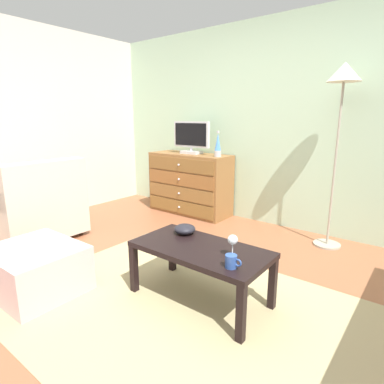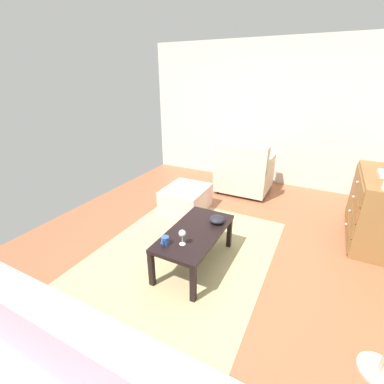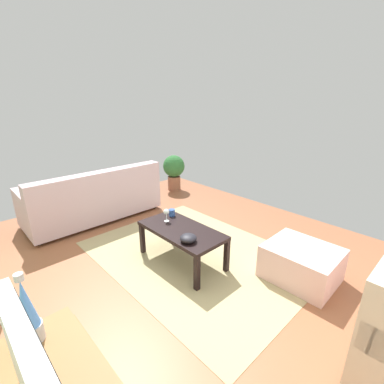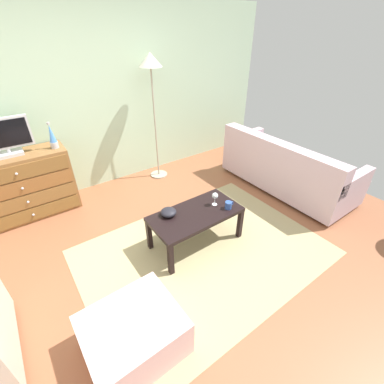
% 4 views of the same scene
% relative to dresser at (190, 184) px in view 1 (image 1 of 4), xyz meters
% --- Properties ---
extents(ground_plane, '(5.92, 4.56, 0.05)m').
position_rel_dresser_xyz_m(ground_plane, '(1.25, -1.73, -0.45)').
color(ground_plane, '#945739').
extents(wall_accent_rear, '(5.92, 0.12, 2.50)m').
position_rel_dresser_xyz_m(wall_accent_rear, '(1.25, 0.31, 0.83)').
color(wall_accent_rear, '#B3D2AF').
rests_on(wall_accent_rear, ground_plane).
extents(wall_plain_left, '(0.12, 4.56, 2.50)m').
position_rel_dresser_xyz_m(wall_plain_left, '(-1.48, -1.73, 0.83)').
color(wall_plain_left, beige).
rests_on(wall_plain_left, ground_plane).
extents(area_rug, '(2.60, 1.90, 0.01)m').
position_rel_dresser_xyz_m(area_rug, '(1.45, -1.93, -0.42)').
color(area_rug, tan).
rests_on(area_rug, ground_plane).
extents(dresser, '(1.19, 0.49, 0.85)m').
position_rel_dresser_xyz_m(dresser, '(0.00, 0.00, 0.00)').
color(dresser, brown).
rests_on(dresser, ground_plane).
extents(tv, '(0.58, 0.18, 0.44)m').
position_rel_dresser_xyz_m(tv, '(0.01, 0.02, 0.65)').
color(tv, silver).
rests_on(tv, dresser).
extents(lava_lamp, '(0.09, 0.09, 0.33)m').
position_rel_dresser_xyz_m(lava_lamp, '(0.50, -0.04, 0.57)').
color(lava_lamp, '#B7B7BC').
rests_on(lava_lamp, dresser).
extents(coffee_table, '(1.02, 0.51, 0.42)m').
position_rel_dresser_xyz_m(coffee_table, '(1.47, -1.73, -0.05)').
color(coffee_table, black).
rests_on(coffee_table, ground_plane).
extents(wine_glass, '(0.07, 0.07, 0.16)m').
position_rel_dresser_xyz_m(wine_glass, '(1.74, -1.73, 0.11)').
color(wine_glass, silver).
rests_on(wine_glass, coffee_table).
extents(mug, '(0.11, 0.08, 0.08)m').
position_rel_dresser_xyz_m(mug, '(1.82, -1.87, 0.04)').
color(mug, '#2E4F99').
rests_on(mug, coffee_table).
extents(bowl_decorative, '(0.17, 0.17, 0.08)m').
position_rel_dresser_xyz_m(bowl_decorative, '(1.21, -1.59, 0.04)').
color(bowl_decorative, black).
rests_on(bowl_decorative, coffee_table).
extents(armchair, '(0.80, 0.88, 0.91)m').
position_rel_dresser_xyz_m(armchair, '(-0.72, -1.86, -0.06)').
color(armchair, '#332319').
rests_on(armchair, ground_plane).
extents(ottoman, '(0.71, 0.61, 0.36)m').
position_rel_dresser_xyz_m(ottoman, '(0.37, -2.43, -0.24)').
color(ottoman, beige).
rests_on(ottoman, ground_plane).
extents(standing_lamp, '(0.32, 0.32, 1.86)m').
position_rel_dresser_xyz_m(standing_lamp, '(1.93, -0.05, 1.17)').
color(standing_lamp, '#A59E8C').
rests_on(standing_lamp, ground_plane).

